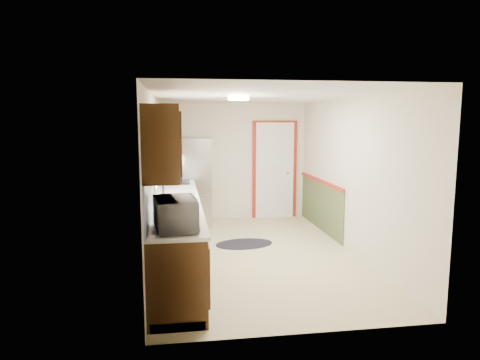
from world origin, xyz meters
name	(u,v)px	position (x,y,z in m)	size (l,w,h in m)	color
room_shell	(256,177)	(0.00, 0.00, 1.20)	(3.20, 5.20, 2.52)	#C6B88B
kitchen_run	(174,209)	(-1.24, -0.29, 0.81)	(0.63, 4.00, 2.20)	#321C0B
back_wall_trim	(284,177)	(0.99, 2.21, 0.89)	(1.12, 2.30, 2.08)	maroon
ceiling_fixture	(239,98)	(-0.30, -0.20, 2.36)	(0.30, 0.30, 0.06)	#FFD88C
microwave	(176,211)	(-1.20, -1.95, 1.14)	(0.59, 0.33, 0.40)	white
refrigerator	(193,182)	(-0.87, 2.05, 0.85)	(0.75, 0.74, 1.71)	#B7B7BC
rug	(244,244)	(-0.10, 0.56, 0.01)	(0.96, 0.62, 0.01)	black
cooktop	(177,182)	(-1.19, 1.40, 0.95)	(0.46, 0.55, 0.02)	black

